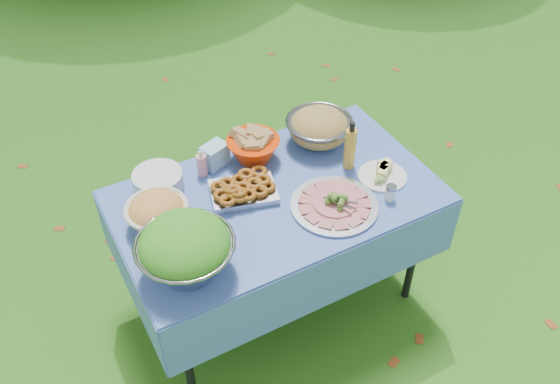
{
  "coord_description": "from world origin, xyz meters",
  "views": [
    {
      "loc": [
        -0.94,
        -1.75,
        2.6
      ],
      "look_at": [
        0.02,
        0.0,
        0.77
      ],
      "focal_mm": 38.0,
      "sensor_mm": 36.0,
      "label": 1
    }
  ],
  "objects_px": {
    "bread_bowl": "(253,144)",
    "oil_bottle": "(350,145)",
    "plate_stack": "(158,181)",
    "salad_bowl": "(185,249)",
    "charcuterie_platter": "(335,199)",
    "pasta_bowl_steel": "(319,127)",
    "picnic_table": "(277,251)"
  },
  "relations": [
    {
      "from": "plate_stack",
      "to": "bread_bowl",
      "type": "relative_size",
      "value": 0.89
    },
    {
      "from": "plate_stack",
      "to": "oil_bottle",
      "type": "bearing_deg",
      "value": -18.78
    },
    {
      "from": "charcuterie_platter",
      "to": "bread_bowl",
      "type": "bearing_deg",
      "value": 108.54
    },
    {
      "from": "bread_bowl",
      "to": "oil_bottle",
      "type": "bearing_deg",
      "value": -36.16
    },
    {
      "from": "picnic_table",
      "to": "plate_stack",
      "type": "height_order",
      "value": "plate_stack"
    },
    {
      "from": "plate_stack",
      "to": "pasta_bowl_steel",
      "type": "relative_size",
      "value": 0.7
    },
    {
      "from": "plate_stack",
      "to": "pasta_bowl_steel",
      "type": "bearing_deg",
      "value": -3.58
    },
    {
      "from": "pasta_bowl_steel",
      "to": "charcuterie_platter",
      "type": "distance_m",
      "value": 0.49
    },
    {
      "from": "picnic_table",
      "to": "plate_stack",
      "type": "distance_m",
      "value": 0.69
    },
    {
      "from": "picnic_table",
      "to": "salad_bowl",
      "type": "distance_m",
      "value": 0.76
    },
    {
      "from": "salad_bowl",
      "to": "oil_bottle",
      "type": "height_order",
      "value": "salad_bowl"
    },
    {
      "from": "picnic_table",
      "to": "bread_bowl",
      "type": "bearing_deg",
      "value": 84.35
    },
    {
      "from": "pasta_bowl_steel",
      "to": "charcuterie_platter",
      "type": "bearing_deg",
      "value": -112.92
    },
    {
      "from": "oil_bottle",
      "to": "pasta_bowl_steel",
      "type": "bearing_deg",
      "value": 95.73
    },
    {
      "from": "plate_stack",
      "to": "oil_bottle",
      "type": "height_order",
      "value": "oil_bottle"
    },
    {
      "from": "plate_stack",
      "to": "oil_bottle",
      "type": "distance_m",
      "value": 0.91
    },
    {
      "from": "salad_bowl",
      "to": "bread_bowl",
      "type": "height_order",
      "value": "salad_bowl"
    },
    {
      "from": "picnic_table",
      "to": "charcuterie_platter",
      "type": "height_order",
      "value": "charcuterie_platter"
    },
    {
      "from": "bread_bowl",
      "to": "pasta_bowl_steel",
      "type": "distance_m",
      "value": 0.35
    },
    {
      "from": "salad_bowl",
      "to": "bread_bowl",
      "type": "bearing_deg",
      "value": 42.82
    },
    {
      "from": "plate_stack",
      "to": "charcuterie_platter",
      "type": "distance_m",
      "value": 0.81
    },
    {
      "from": "picnic_table",
      "to": "salad_bowl",
      "type": "bearing_deg",
      "value": -156.8
    },
    {
      "from": "picnic_table",
      "to": "bread_bowl",
      "type": "distance_m",
      "value": 0.55
    },
    {
      "from": "bread_bowl",
      "to": "pasta_bowl_steel",
      "type": "relative_size",
      "value": 0.79
    },
    {
      "from": "pasta_bowl_steel",
      "to": "bread_bowl",
      "type": "bearing_deg",
      "value": 174.43
    },
    {
      "from": "picnic_table",
      "to": "oil_bottle",
      "type": "relative_size",
      "value": 5.7
    },
    {
      "from": "plate_stack",
      "to": "pasta_bowl_steel",
      "type": "xyz_separation_m",
      "value": [
        0.83,
        -0.05,
        0.05
      ]
    },
    {
      "from": "salad_bowl",
      "to": "plate_stack",
      "type": "relative_size",
      "value": 1.7
    },
    {
      "from": "plate_stack",
      "to": "picnic_table",
      "type": "bearing_deg",
      "value": -33.9
    },
    {
      "from": "picnic_table",
      "to": "oil_bottle",
      "type": "distance_m",
      "value": 0.65
    },
    {
      "from": "salad_bowl",
      "to": "charcuterie_platter",
      "type": "relative_size",
      "value": 0.99
    },
    {
      "from": "salad_bowl",
      "to": "oil_bottle",
      "type": "distance_m",
      "value": 0.95
    }
  ]
}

